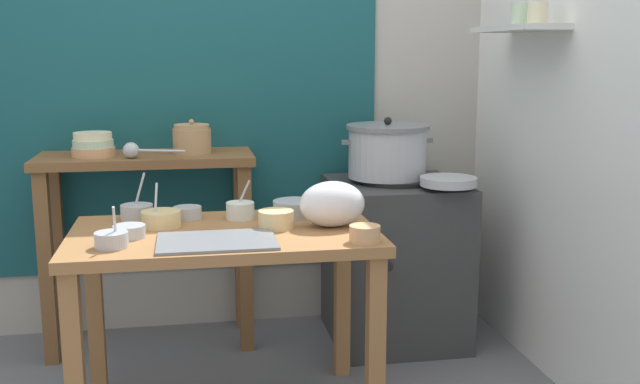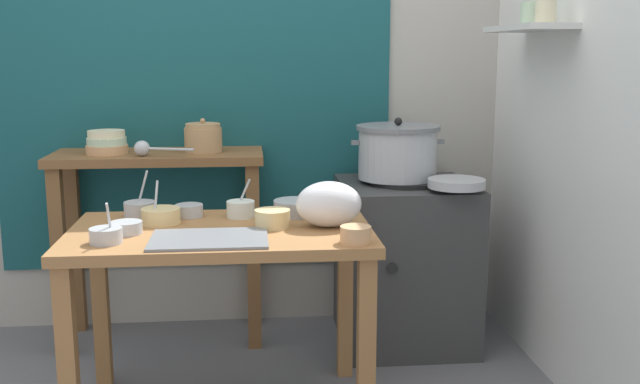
{
  "view_description": "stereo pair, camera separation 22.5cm",
  "coord_description": "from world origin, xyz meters",
  "views": [
    {
      "loc": [
        -0.11,
        -2.53,
        1.36
      ],
      "look_at": [
        0.38,
        0.22,
        0.82
      ],
      "focal_mm": 41.21,
      "sensor_mm": 36.0,
      "label": 1
    },
    {
      "loc": [
        0.11,
        -2.56,
        1.36
      ],
      "look_at": [
        0.38,
        0.22,
        0.82
      ],
      "focal_mm": 41.21,
      "sensor_mm": 36.0,
      "label": 2
    }
  ],
  "objects": [
    {
      "name": "prep_bowl_1",
      "position": [
        0.29,
        0.25,
        0.75
      ],
      "size": [
        0.17,
        0.17,
        0.06
      ],
      "color": "#B7BABF",
      "rests_on": "prep_table"
    },
    {
      "name": "wall_back",
      "position": [
        0.08,
        1.1,
        1.3
      ],
      "size": [
        4.4,
        0.12,
        2.6
      ],
      "color": "#B2ADA3",
      "rests_on": "ground"
    },
    {
      "name": "prep_bowl_8",
      "position": [
        0.07,
        0.24,
        0.76
      ],
      "size": [
        0.11,
        0.11,
        0.15
      ],
      "color": "silver",
      "rests_on": "prep_table"
    },
    {
      "name": "prep_bowl_7",
      "position": [
        -0.23,
        0.17,
        0.75
      ],
      "size": [
        0.15,
        0.15,
        0.16
      ],
      "color": "#E5C684",
      "rests_on": "prep_table"
    },
    {
      "name": "plastic_bag",
      "position": [
        0.4,
        0.05,
        0.8
      ],
      "size": [
        0.24,
        0.16,
        0.17
      ],
      "primitive_type": "ellipsoid",
      "color": "white",
      "rests_on": "prep_table"
    },
    {
      "name": "prep_bowl_3",
      "position": [
        0.46,
        -0.19,
        0.75
      ],
      "size": [
        0.11,
        0.11,
        0.06
      ],
      "color": "tan",
      "rests_on": "prep_table"
    },
    {
      "name": "wide_pan",
      "position": [
        0.99,
        0.47,
        0.8
      ],
      "size": [
        0.25,
        0.25,
        0.04
      ],
      "primitive_type": "cylinder",
      "color": "#B7BABF",
      "rests_on": "stove_block"
    },
    {
      "name": "prep_bowl_4",
      "position": [
        -0.32,
        0.29,
        0.75
      ],
      "size": [
        0.12,
        0.12,
        0.18
      ],
      "color": "#B7BABF",
      "rests_on": "prep_table"
    },
    {
      "name": "bowl_stack_enamel",
      "position": [
        -0.53,
        0.81,
        0.95
      ],
      "size": [
        0.19,
        0.19,
        0.11
      ],
      "color": "tan",
      "rests_on": "back_shelf_table"
    },
    {
      "name": "stove_block",
      "position": [
        0.83,
        0.7,
        0.38
      ],
      "size": [
        0.6,
        0.61,
        0.78
      ],
      "color": "#383838",
      "rests_on": "ground"
    },
    {
      "name": "back_shelf_table",
      "position": [
        -0.31,
        0.83,
        0.68
      ],
      "size": [
        0.96,
        0.4,
        0.9
      ],
      "color": "brown",
      "rests_on": "ground"
    },
    {
      "name": "prep_bowl_2",
      "position": [
        -0.38,
        -0.11,
        0.75
      ],
      "size": [
        0.11,
        0.11,
        0.15
      ],
      "color": "#B7BABF",
      "rests_on": "prep_table"
    },
    {
      "name": "clay_pot",
      "position": [
        -0.1,
        0.83,
        0.96
      ],
      "size": [
        0.17,
        0.17,
        0.16
      ],
      "color": "tan",
      "rests_on": "back_shelf_table"
    },
    {
      "name": "ladle",
      "position": [
        -0.35,
        0.71,
        0.94
      ],
      "size": [
        0.27,
        0.11,
        0.07
      ],
      "color": "#B7BABF",
      "rests_on": "back_shelf_table"
    },
    {
      "name": "prep_bowl_0",
      "position": [
        0.19,
        0.06,
        0.76
      ],
      "size": [
        0.13,
        0.13,
        0.07
      ],
      "color": "#E5C684",
      "rests_on": "prep_table"
    },
    {
      "name": "serving_tray",
      "position": [
        -0.03,
        -0.1,
        0.72
      ],
      "size": [
        0.4,
        0.28,
        0.01
      ],
      "primitive_type": "cube",
      "color": "slate",
      "rests_on": "prep_table"
    },
    {
      "name": "prep_bowl_5",
      "position": [
        -0.33,
        0.02,
        0.74
      ],
      "size": [
        0.11,
        0.11,
        0.04
      ],
      "color": "#B7BABF",
      "rests_on": "prep_table"
    },
    {
      "name": "prep_bowl_6",
      "position": [
        -0.13,
        0.28,
        0.75
      ],
      "size": [
        0.11,
        0.11,
        0.05
      ],
      "color": "#B7BABF",
      "rests_on": "prep_table"
    },
    {
      "name": "prep_table",
      "position": [
        -0.0,
        0.07,
        0.61
      ],
      "size": [
        1.1,
        0.66,
        0.72
      ],
      "color": "#9E6B3D",
      "rests_on": "ground"
    },
    {
      "name": "steamer_pot",
      "position": [
        0.79,
        0.72,
        0.9
      ],
      "size": [
        0.43,
        0.38,
        0.28
      ],
      "color": "#B7BABF",
      "rests_on": "stove_block"
    },
    {
      "name": "wall_right",
      "position": [
        1.4,
        0.2,
        1.3
      ],
      "size": [
        0.3,
        3.2,
        2.6
      ],
      "color": "white",
      "rests_on": "ground"
    }
  ]
}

